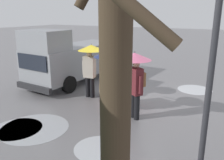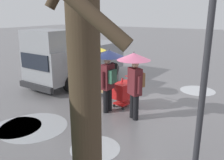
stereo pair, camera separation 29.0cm
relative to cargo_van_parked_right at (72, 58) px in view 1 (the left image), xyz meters
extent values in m
plane|color=slate|center=(-3.61, 0.84, -1.18)|extent=(90.00, 90.00, 0.00)
cylinder|color=silver|center=(-5.51, -1.59, -1.18)|extent=(1.48, 1.48, 0.01)
cylinder|color=#ADAFB5|center=(-4.33, 4.49, -1.18)|extent=(1.26, 1.26, 0.01)
cylinder|color=#999BA0|center=(-2.08, 4.48, -1.18)|extent=(1.99, 1.99, 0.01)
cylinder|color=#999BA0|center=(-1.66, 4.76, -1.18)|extent=(1.45, 1.45, 0.01)
cube|color=gray|center=(-0.02, -0.26, -0.12)|extent=(2.26, 5.31, 1.40)
cube|color=gray|center=(0.10, 1.63, 1.00)|extent=(1.92, 1.51, 0.84)
cube|color=black|center=(0.14, 2.35, 0.20)|extent=(1.66, 0.16, 0.63)
cube|color=#232326|center=(0.14, 2.39, -0.86)|extent=(1.97, 0.27, 0.24)
cylinder|color=black|center=(-0.90, 1.41, -0.82)|extent=(0.28, 0.73, 0.72)
cylinder|color=black|center=(1.06, 1.29, -0.82)|extent=(0.28, 0.73, 0.72)
cylinder|color=black|center=(-1.09, -1.81, -0.82)|extent=(0.28, 0.73, 0.72)
cylinder|color=black|center=(0.87, -1.93, -0.82)|extent=(0.28, 0.73, 0.72)
cube|color=red|center=(-3.59, 1.64, -0.58)|extent=(0.66, 0.85, 0.56)
cube|color=red|center=(-3.59, 1.64, -1.04)|extent=(0.60, 0.76, 0.04)
cylinder|color=red|center=(-3.68, 1.23, -0.18)|extent=(0.58, 0.15, 0.04)
sphere|color=black|center=(-3.74, 1.98, -1.13)|extent=(0.10, 0.10, 0.10)
sphere|color=black|center=(-3.33, 1.89, -1.13)|extent=(0.10, 0.10, 0.10)
sphere|color=black|center=(-3.86, 1.38, -1.13)|extent=(0.10, 0.10, 0.10)
sphere|color=black|center=(-3.45, 1.30, -1.13)|extent=(0.10, 0.10, 0.10)
cylinder|color=red|center=(-3.50, 1.72, -0.48)|extent=(0.13, 0.29, 0.69)
cube|color=#515156|center=(-2.64, 1.12, -0.96)|extent=(0.52, 0.63, 0.03)
cylinder|color=#515156|center=(-2.88, 0.84, -0.41)|extent=(0.04, 0.04, 1.10)
cylinder|color=#515156|center=(-2.45, 0.81, -0.41)|extent=(0.04, 0.04, 1.10)
cylinder|color=black|center=(-2.90, 0.84, -1.08)|extent=(0.07, 0.20, 0.20)
cylinder|color=black|center=(-2.43, 0.80, -1.08)|extent=(0.07, 0.20, 0.20)
cube|color=#A37F51|center=(-2.64, 1.12, -0.77)|extent=(0.51, 0.61, 0.35)
cube|color=tan|center=(-2.64, 1.12, -0.43)|extent=(0.37, 0.52, 0.33)
cylinder|color=black|center=(-3.35, 2.47, -0.77)|extent=(0.18, 0.18, 0.82)
cylinder|color=black|center=(-3.37, 2.27, -0.77)|extent=(0.18, 0.18, 0.82)
cube|color=#5B1E23|center=(-3.36, 2.37, 0.06)|extent=(0.32, 0.46, 0.84)
sphere|color=beige|center=(-3.36, 2.37, 0.60)|extent=(0.22, 0.22, 0.22)
cylinder|color=#5B1E23|center=(-3.34, 2.63, 0.01)|extent=(0.10, 0.10, 0.55)
cylinder|color=#5B1E23|center=(-3.35, 2.19, 0.28)|extent=(0.31, 0.12, 0.50)
cylinder|color=#333338|center=(-3.37, 2.27, 0.44)|extent=(0.02, 0.02, 0.86)
cone|color=navy|center=(-3.37, 2.27, 0.82)|extent=(1.04, 1.04, 0.22)
sphere|color=#333338|center=(-3.37, 2.27, 0.95)|extent=(0.04, 0.04, 0.04)
cube|color=#33664C|center=(-3.56, 2.39, 0.10)|extent=(0.18, 0.31, 0.44)
cylinder|color=black|center=(-1.90, 1.45, -0.77)|extent=(0.18, 0.18, 0.82)
cylinder|color=black|center=(-2.09, 1.43, -0.77)|extent=(0.18, 0.18, 0.82)
cube|color=#B2A899|center=(-2.00, 1.44, 0.06)|extent=(0.47, 0.33, 0.84)
sphere|color=beige|center=(-2.00, 1.44, 0.60)|extent=(0.22, 0.22, 0.22)
cylinder|color=#B2A899|center=(-1.74, 1.47, 0.01)|extent=(0.10, 0.10, 0.55)
cylinder|color=#B2A899|center=(-2.17, 1.40, 0.28)|extent=(0.14, 0.31, 0.50)
cylinder|color=#333338|center=(-2.09, 1.43, 0.44)|extent=(0.02, 0.02, 0.86)
cone|color=yellow|center=(-2.09, 1.43, 0.82)|extent=(1.04, 1.04, 0.22)
sphere|color=#333338|center=(-2.09, 1.43, 0.95)|extent=(0.04, 0.04, 0.04)
cylinder|color=black|center=(-4.46, 2.46, -0.77)|extent=(0.18, 0.18, 0.82)
cylinder|color=black|center=(-4.30, 2.35, -0.77)|extent=(0.18, 0.18, 0.82)
cube|color=#5B1E23|center=(-4.38, 2.41, 0.06)|extent=(0.52, 0.48, 0.84)
sphere|color=beige|center=(-4.38, 2.41, 0.60)|extent=(0.22, 0.22, 0.22)
cylinder|color=#5B1E23|center=(-4.60, 2.55, 0.01)|extent=(0.10, 0.10, 0.55)
cylinder|color=#5B1E23|center=(-4.22, 2.33, 0.28)|extent=(0.25, 0.31, 0.50)
cylinder|color=#333338|center=(-4.30, 2.35, 0.44)|extent=(0.02, 0.02, 0.86)
cone|color=#E0668E|center=(-4.30, 2.35, 0.82)|extent=(1.04, 1.04, 0.22)
sphere|color=#333338|center=(-4.30, 2.35, 0.95)|extent=(0.04, 0.04, 0.04)
cube|color=brown|center=(-4.49, 2.24, 0.10)|extent=(0.34, 0.30, 0.44)
cylinder|color=#2D2D33|center=(-6.70, 4.34, 0.62)|extent=(0.12, 0.12, 3.60)
camera|label=1|loc=(-7.17, 8.92, 2.09)|focal=38.11mm
camera|label=2|loc=(-7.42, 8.77, 2.09)|focal=38.11mm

